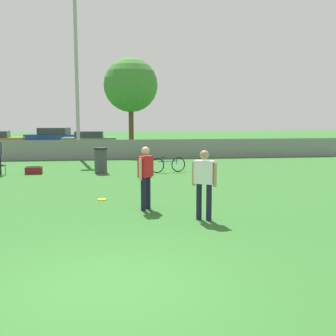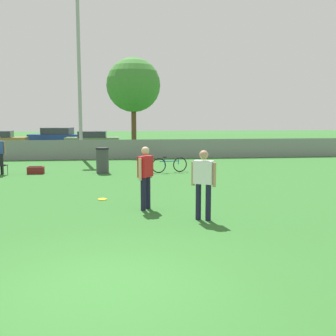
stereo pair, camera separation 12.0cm
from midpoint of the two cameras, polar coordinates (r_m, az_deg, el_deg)
The scene contains 12 objects.
ground_plane at distance 6.41m, azimuth -8.39°, elevation -15.58°, with size 120.00×120.00×0.00m, color #2D6628.
fence_backline at distance 23.99m, azimuth -7.44°, elevation 2.51°, with size 27.39×0.07×1.21m.
light_pole at distance 25.10m, azimuth -11.84°, elevation 13.94°, with size 0.90×0.36×9.44m.
tree_near_pole at distance 27.64m, azimuth -4.58°, elevation 11.11°, with size 3.47×3.47×6.14m.
player_defender_red at distance 10.98m, azimuth -2.76°, elevation -0.68°, with size 0.44×0.51×1.66m.
player_receiver_white at distance 9.91m, azimuth 5.18°, elevation -1.56°, with size 0.53×0.42×1.66m.
frisbee_disc at distance 12.55m, azimuth -8.60°, elevation -4.21°, with size 0.28×0.28×0.03m.
bicycle_sideline at distance 18.24m, azimuth 0.40°, elevation 0.45°, with size 1.60×0.53×0.70m.
trash_bin at distance 18.28m, azimuth -8.69°, elevation 1.05°, with size 0.56×0.56×1.09m.
gear_bag_sideline at distance 18.70m, azimuth -17.30°, elevation -0.29°, with size 0.67×0.37×0.33m.
parked_car_blue at distance 36.23m, azimuth -14.63°, elevation 4.12°, with size 4.79×2.61×1.45m.
parked_car_olive at distance 31.90m, azimuth -10.08°, elevation 3.78°, with size 3.98×1.83×1.30m.
Camera 2 is at (0.24, -5.92, 2.47)m, focal length 45.00 mm.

